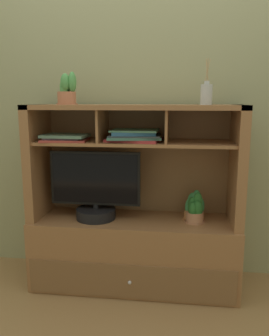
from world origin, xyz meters
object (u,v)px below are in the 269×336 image
object	(u,v)px
potted_fern	(195,210)
diffuser_bottle	(206,94)
media_console	(135,229)
potted_orchid	(194,208)
tv_monitor	(95,193)
magazine_stack_left	(65,138)
magazine_stack_centre	(134,136)
potted_succulent	(67,91)

from	to	relation	value
potted_fern	diffuser_bottle	world-z (taller)	diffuser_bottle
potted_fern	media_console	bearing A→B (deg)	175.87
diffuser_bottle	potted_orchid	bearing A→B (deg)	164.77
potted_orchid	tv_monitor	bearing A→B (deg)	-175.40
media_console	diffuser_bottle	bearing A→B (deg)	-0.39
magazine_stack_left	tv_monitor	bearing A→B (deg)	7.74
potted_orchid	magazine_stack_centre	size ratio (longest dim) A/B	0.55
potted_succulent	media_console	bearing A→B (deg)	0.01
tv_monitor	potted_orchid	size ratio (longest dim) A/B	2.98
tv_monitor	diffuser_bottle	world-z (taller)	diffuser_bottle
media_console	tv_monitor	world-z (taller)	media_console
potted_orchid	potted_succulent	distance (m)	1.13
magazine_stack_left	magazine_stack_centre	bearing A→B (deg)	4.38
tv_monitor	potted_orchid	xyz separation A→B (m)	(0.65, 0.05, -0.10)
potted_orchid	magazine_stack_left	bearing A→B (deg)	-174.71
potted_fern	magazine_stack_left	size ratio (longest dim) A/B	0.66
media_console	magazine_stack_left	bearing A→B (deg)	-171.41
tv_monitor	potted_fern	size ratio (longest dim) A/B	2.96
magazine_stack_left	diffuser_bottle	world-z (taller)	diffuser_bottle
tv_monitor	magazine_stack_centre	bearing A→B (deg)	1.96
potted_fern	potted_succulent	world-z (taller)	potted_succulent
media_console	potted_succulent	bearing A→B (deg)	-179.99
media_console	magazine_stack_centre	bearing A→B (deg)	-89.90
magazine_stack_left	media_console	bearing A→B (deg)	8.59
media_console	potted_fern	bearing A→B (deg)	-4.13
magazine_stack_centre	diffuser_bottle	xyz separation A→B (m)	(0.45, 0.03, 0.26)
potted_fern	magazine_stack_left	world-z (taller)	magazine_stack_left
magazine_stack_centre	potted_succulent	size ratio (longest dim) A/B	1.76
magazine_stack_centre	potted_succulent	bearing A→B (deg)	175.73
potted_fern	diffuser_bottle	size ratio (longest dim) A/B	0.73
tv_monitor	potted_succulent	world-z (taller)	potted_succulent
potted_orchid	diffuser_bottle	size ratio (longest dim) A/B	0.73
media_console	tv_monitor	size ratio (longest dim) A/B	2.29
diffuser_bottle	tv_monitor	bearing A→B (deg)	-176.85
media_console	potted_fern	xyz separation A→B (m)	(0.40, -0.03, 0.17)
potted_succulent	potted_orchid	bearing A→B (deg)	0.74
media_console	tv_monitor	bearing A→B (deg)	-170.81
potted_fern	diffuser_bottle	xyz separation A→B (m)	(0.05, 0.03, 0.74)
diffuser_bottle	magazine_stack_centre	bearing A→B (deg)	-176.16
potted_succulent	diffuser_bottle	bearing A→B (deg)	-0.19
magazine_stack_centre	tv_monitor	bearing A→B (deg)	-178.04
potted_orchid	diffuser_bottle	world-z (taller)	diffuser_bottle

